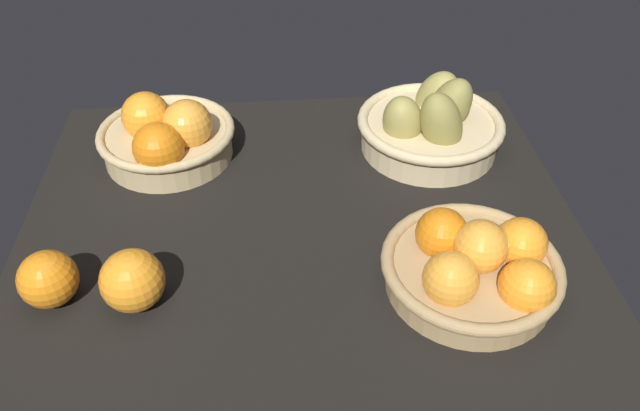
{
  "coord_description": "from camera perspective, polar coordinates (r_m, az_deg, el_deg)",
  "views": [
    {
      "loc": [
        -2.99,
        -72.04,
        65.8
      ],
      "look_at": [
        2.86,
        -1.61,
        7.0
      ],
      "focal_mm": 35.21,
      "sensor_mm": 36.0,
      "label": 1
    }
  ],
  "objects": [
    {
      "name": "basket_far_right_pears",
      "position": [
        1.1,
        10.03,
        7.23
      ],
      "size": [
        25.13,
        25.13,
        14.09
      ],
      "color": "#D3BC8C",
      "rests_on": "market_tray"
    },
    {
      "name": "loose_orange_front_gap",
      "position": [
        0.89,
        -23.48,
        -6.16
      ],
      "size": [
        7.68,
        7.68,
        7.68
      ],
      "primitive_type": "sphere",
      "color": "orange",
      "rests_on": "market_tray"
    },
    {
      "name": "basket_near_right",
      "position": [
        0.85,
        13.93,
        -5.35
      ],
      "size": [
        24.06,
        24.06,
        10.66
      ],
      "color": "tan",
      "rests_on": "market_tray"
    },
    {
      "name": "loose_orange_back_gap",
      "position": [
        0.84,
        -16.68,
        -6.55
      ],
      "size": [
        8.36,
        8.36,
        8.36
      ],
      "primitive_type": "sphere",
      "color": "orange",
      "rests_on": "market_tray"
    },
    {
      "name": "market_tray",
      "position": [
        0.97,
        -1.77,
        -1.99
      ],
      "size": [
        84.0,
        72.0,
        3.0
      ],
      "primitive_type": "cube",
      "color": "black",
      "rests_on": "ground"
    },
    {
      "name": "basket_far_left",
      "position": [
        1.09,
        -13.79,
        6.1
      ],
      "size": [
        23.07,
        23.07,
        11.56
      ],
      "color": "tan",
      "rests_on": "market_tray"
    }
  ]
}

